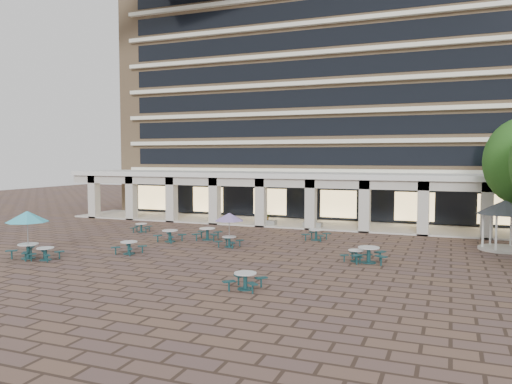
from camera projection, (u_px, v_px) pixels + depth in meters
ground at (219, 256)px, 28.79m from camera, size 120.00×120.00×0.00m
apartment_building at (325, 90)px, 51.56m from camera, size 40.00×15.50×25.20m
retail_arcade at (294, 189)px, 42.32m from camera, size 42.00×6.60×4.40m
picnic_table_1 at (45, 253)px, 27.65m from camera, size 1.69×1.69×0.70m
picnic_table_3 at (245, 279)px, 21.52m from camera, size 1.67×1.67×0.74m
picnic_table_4 at (27, 218)px, 27.99m from camera, size 2.32×2.32×2.67m
picnic_table_5 at (129, 246)px, 29.43m from camera, size 1.79×1.79×0.74m
picnic_table_6 at (229, 218)px, 31.61m from camera, size 1.88×1.88×2.17m
picnic_table_7 at (369, 253)px, 26.94m from camera, size 2.15×2.15×0.86m
picnic_table_8 at (141, 227)px, 38.04m from camera, size 1.76×1.76×0.66m
picnic_table_9 at (207, 233)px, 34.42m from camera, size 2.09×2.09×0.82m
picnic_table_10 at (356, 255)px, 27.27m from camera, size 1.71×1.71×0.65m
picnic_table_12 at (170, 235)px, 33.68m from camera, size 1.95×1.95×0.79m
picnic_table_13 at (316, 234)px, 34.30m from camera, size 1.82×1.82×0.75m
gazebo at (504, 213)px, 30.53m from camera, size 3.28×3.28×3.05m
planter_left at (267, 221)px, 41.38m from camera, size 1.50×0.69×1.15m
planter_right at (313, 222)px, 39.96m from camera, size 1.50×0.62×1.25m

